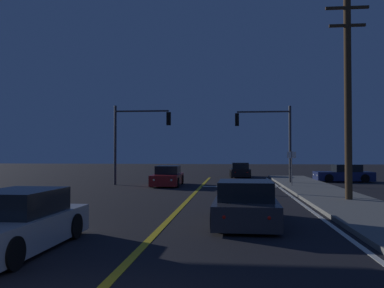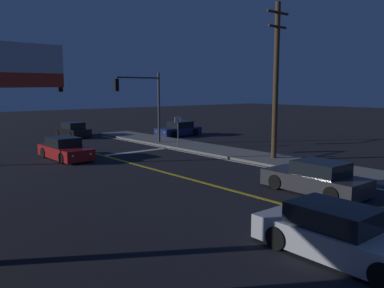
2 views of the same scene
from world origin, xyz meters
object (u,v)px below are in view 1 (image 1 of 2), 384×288
at_px(traffic_signal_near_right, 269,132).
at_px(utility_pole_right, 348,94).
at_px(car_following_oncoming_red, 168,177).
at_px(traffic_signal_far_left, 136,132).
at_px(car_mid_block_charcoal, 245,205).
at_px(car_far_approaching_navy, 344,174).
at_px(car_distant_tail_black, 240,171).
at_px(street_sign_corner, 292,163).
at_px(car_side_waiting_silver, 15,225).

xyz_separation_m(traffic_signal_near_right, utility_pole_right, (2.53, -10.45, 1.13)).
bearing_deg(traffic_signal_near_right, car_following_oncoming_red, 14.22).
relative_size(traffic_signal_far_left, utility_pole_right, 0.59).
relative_size(car_mid_block_charcoal, car_far_approaching_navy, 1.02).
xyz_separation_m(car_following_oncoming_red, car_far_approaching_navy, (12.94, 4.97, -0.00)).
xyz_separation_m(car_distant_tail_black, traffic_signal_far_left, (-7.38, -10.18, 3.12)).
bearing_deg(car_far_approaching_navy, car_following_oncoming_red, 109.17).
distance_m(car_following_oncoming_red, utility_pole_right, 13.57).
relative_size(car_mid_block_charcoal, car_distant_tail_black, 1.04).
relative_size(car_far_approaching_navy, traffic_signal_near_right, 0.78).
height_order(car_following_oncoming_red, street_sign_corner, street_sign_corner).
height_order(car_far_approaching_navy, traffic_signal_near_right, traffic_signal_near_right).
bearing_deg(traffic_signal_far_left, car_distant_tail_black, 54.07).
distance_m(traffic_signal_near_right, traffic_signal_far_left, 9.42).
relative_size(car_following_oncoming_red, traffic_signal_near_right, 0.82).
xyz_separation_m(car_distant_tail_black, traffic_signal_near_right, (1.94, -8.78, 3.13)).
bearing_deg(street_sign_corner, car_distant_tail_black, 104.86).
relative_size(car_following_oncoming_red, utility_pole_right, 0.49).
distance_m(car_distant_tail_black, street_sign_corner, 12.02).
height_order(traffic_signal_near_right, utility_pole_right, utility_pole_right).
relative_size(car_distant_tail_black, street_sign_corner, 1.81).
relative_size(car_distant_tail_black, traffic_signal_near_right, 0.76).
xyz_separation_m(car_side_waiting_silver, street_sign_corner, (8.58, 17.56, 1.00)).
distance_m(car_distant_tail_black, traffic_signal_far_left, 12.95).
distance_m(car_distant_tail_black, traffic_signal_near_right, 9.52).
relative_size(car_far_approaching_navy, traffic_signal_far_left, 0.78).
bearing_deg(car_following_oncoming_red, utility_pole_right, 136.42).
distance_m(car_side_waiting_silver, traffic_signal_near_right, 21.91).
bearing_deg(car_following_oncoming_red, traffic_signal_near_right, -167.07).
height_order(car_far_approaching_navy, utility_pole_right, utility_pole_right).
bearing_deg(utility_pole_right, car_distant_tail_black, 103.10).
distance_m(utility_pole_right, street_sign_corner, 8.43).
relative_size(car_mid_block_charcoal, traffic_signal_near_right, 0.79).
height_order(car_following_oncoming_red, traffic_signal_far_left, traffic_signal_far_left).
xyz_separation_m(car_distant_tail_black, car_far_approaching_navy, (7.88, -5.58, 0.00)).
bearing_deg(car_far_approaching_navy, utility_pole_right, 164.14).
bearing_deg(street_sign_corner, traffic_signal_near_right, 111.99).
height_order(traffic_signal_near_right, street_sign_corner, traffic_signal_near_right).
distance_m(car_following_oncoming_red, traffic_signal_far_left, 3.91).
bearing_deg(car_side_waiting_silver, traffic_signal_near_right, -109.24).
bearing_deg(utility_pole_right, street_sign_corner, 100.38).
height_order(utility_pole_right, street_sign_corner, utility_pole_right).
xyz_separation_m(traffic_signal_far_left, street_sign_corner, (10.45, -1.40, -2.13)).
distance_m(car_mid_block_charcoal, car_distant_tail_black, 25.12).
bearing_deg(car_mid_block_charcoal, street_sign_corner, 77.24).
height_order(car_distant_tail_black, traffic_signal_far_left, traffic_signal_far_left).
height_order(car_following_oncoming_red, car_distant_tail_black, same).
height_order(car_side_waiting_silver, street_sign_corner, street_sign_corner).
bearing_deg(car_distant_tail_black, car_far_approaching_navy, -37.76).
bearing_deg(utility_pole_right, traffic_signal_far_left, 142.64).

